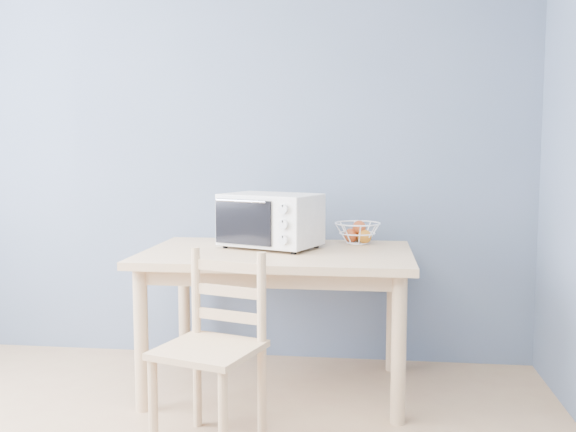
# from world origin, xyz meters

# --- Properties ---
(dining_table) EXTENTS (1.40, 0.90, 0.75)m
(dining_table) POSITION_xyz_m (0.55, 1.70, 0.65)
(dining_table) COLOR tan
(dining_table) RESTS_ON ground
(toaster_oven) EXTENTS (0.59, 0.50, 0.29)m
(toaster_oven) POSITION_xyz_m (0.48, 1.80, 0.90)
(toaster_oven) COLOR beige
(toaster_oven) RESTS_ON dining_table
(fruit_basket) EXTENTS (0.30, 0.30, 0.13)m
(fruit_basket) POSITION_xyz_m (0.96, 2.01, 0.82)
(fruit_basket) COLOR white
(fruit_basket) RESTS_ON dining_table
(dining_chair) EXTENTS (0.49, 0.49, 0.84)m
(dining_chair) POSITION_xyz_m (0.36, 1.02, 0.41)
(dining_chair) COLOR tan
(dining_chair) RESTS_ON ground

